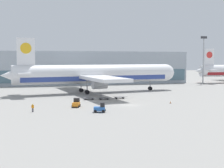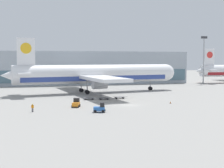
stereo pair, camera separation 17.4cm
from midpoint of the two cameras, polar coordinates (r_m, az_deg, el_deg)
The scene contains 11 objects.
ground_plane at distance 73.43m, azimuth 2.86°, elevation -3.89°, with size 400.00×400.00×0.00m, color gray.
terminal_building at distance 138.21m, azimuth -5.12°, elevation 3.00°, with size 90.00×18.20×14.00m.
light_mast at distance 142.45m, azimuth 16.35°, elevation 4.95°, with size 2.80×0.50×20.68m.
airplane_main at distance 99.84m, azimuth -3.36°, elevation 1.73°, with size 57.91×48.64×17.00m.
baggage_tug_foreground at distance 70.88m, azimuth -6.63°, elevation -3.51°, with size 2.30×2.77×2.00m.
baggage_tug_mid at distance 63.70m, azimuth -2.25°, elevation -4.40°, with size 2.70×2.09×2.00m.
baggage_dolly_lead at distance 83.36m, azimuth -4.30°, elevation -2.61°, with size 3.73×1.63×0.48m.
baggage_dolly_second at distance 83.51m, azimuth -1.55°, elevation -2.58°, with size 3.73×1.63×0.48m.
baggage_dolly_third at distance 85.38m, azimuth 1.32°, elevation -2.42°, with size 3.73×1.63×0.48m.
ground_crew_near at distance 65.92m, azimuth -14.38°, elevation -4.13°, with size 0.52×0.36×1.70m.
traffic_cone_near at distance 77.58m, azimuth 10.60°, elevation -3.29°, with size 0.40×0.40×0.59m.
Camera 1 is at (-22.25, -69.14, 10.86)m, focal length 50.00 mm.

